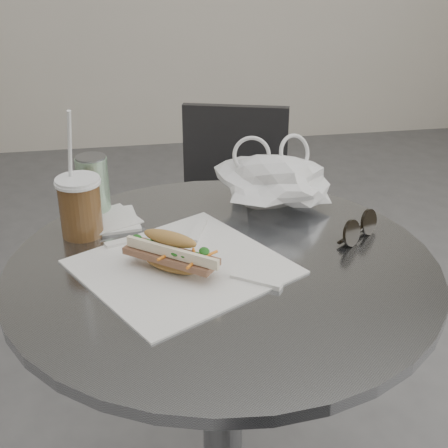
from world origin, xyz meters
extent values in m
cylinder|color=slate|center=(0.00, 0.20, 0.37)|extent=(0.08, 0.08, 0.71)
cylinder|color=slate|center=(0.00, 0.20, 0.73)|extent=(0.76, 0.76, 0.02)
cylinder|color=#2E2E31|center=(0.13, 0.88, 0.01)|extent=(0.37, 0.37, 0.02)
cylinder|color=#2E2E31|center=(0.13, 0.88, 0.24)|extent=(0.06, 0.06, 0.48)
cylinder|color=#2E2E31|center=(0.13, 0.88, 0.48)|extent=(0.41, 0.41, 0.02)
cube|color=#2E2E31|center=(0.19, 1.06, 0.64)|extent=(0.32, 0.12, 0.28)
cube|color=white|center=(-0.07, 0.19, 0.74)|extent=(0.43, 0.42, 0.00)
ellipsoid|color=#AD8441|center=(-0.09, 0.18, 0.75)|extent=(0.21, 0.18, 0.02)
cube|color=brown|center=(-0.09, 0.18, 0.77)|extent=(0.16, 0.14, 0.01)
ellipsoid|color=#AD8441|center=(-0.09, 0.19, 0.79)|extent=(0.21, 0.19, 0.04)
cylinder|color=brown|center=(-0.24, 0.35, 0.79)|extent=(0.08, 0.08, 0.10)
cylinder|color=white|center=(-0.24, 0.35, 0.85)|extent=(0.09, 0.09, 0.01)
cylinder|color=white|center=(-0.25, 0.36, 0.89)|extent=(0.03, 0.05, 0.20)
cylinder|color=black|center=(0.24, 0.23, 0.76)|extent=(0.05, 0.04, 0.05)
cylinder|color=black|center=(0.29, 0.26, 0.76)|extent=(0.05, 0.04, 0.05)
cube|color=black|center=(0.27, 0.24, 0.76)|extent=(0.02, 0.02, 0.00)
cube|color=white|center=(-0.20, 0.40, 0.74)|extent=(0.13, 0.13, 0.01)
cube|color=white|center=(-0.20, 0.40, 0.75)|extent=(0.14, 0.14, 0.00)
cylinder|color=#5FA46B|center=(-0.22, 0.45, 0.80)|extent=(0.06, 0.06, 0.12)
cylinder|color=slate|center=(-0.22, 0.45, 0.86)|extent=(0.06, 0.06, 0.00)
camera|label=1|loc=(-0.16, -0.74, 1.29)|focal=50.00mm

